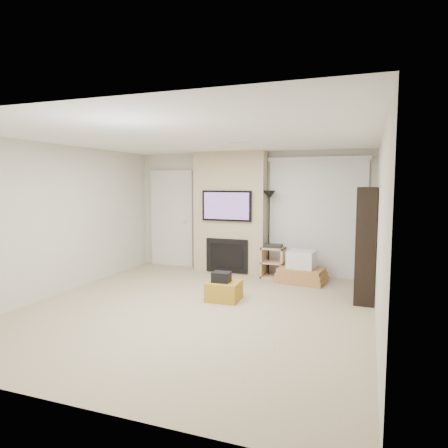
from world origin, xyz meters
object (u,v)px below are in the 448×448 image
(av_stand, at_px, (273,260))
(floor_lamp, at_px, (269,209))
(ottoman, at_px, (224,291))
(bookshelf, at_px, (366,244))
(box_stack, at_px, (302,270))

(av_stand, bearing_deg, floor_lamp, 139.10)
(floor_lamp, bearing_deg, ottoman, -98.13)
(av_stand, xyz_separation_m, bookshelf, (1.72, -1.01, 0.55))
(ottoman, relative_size, av_stand, 0.76)
(bookshelf, bearing_deg, av_stand, 149.67)
(floor_lamp, xyz_separation_m, av_stand, (0.12, -0.10, -1.00))
(av_stand, relative_size, box_stack, 0.68)
(av_stand, bearing_deg, ottoman, -102.17)
(ottoman, bearing_deg, box_stack, 58.34)
(floor_lamp, relative_size, av_stand, 2.60)
(ottoman, height_order, av_stand, av_stand)
(floor_lamp, height_order, av_stand, floor_lamp)
(ottoman, xyz_separation_m, box_stack, (0.98, 1.59, 0.08))
(box_stack, bearing_deg, ottoman, -121.66)
(bookshelf, bearing_deg, floor_lamp, 148.92)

